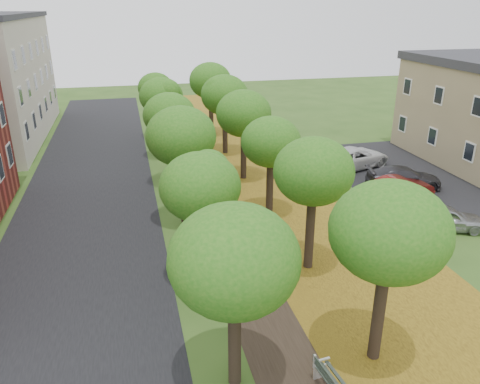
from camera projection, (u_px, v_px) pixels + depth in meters
ground at (300, 369)px, 15.23m from camera, size 120.00×120.00×0.00m
street_asphalt at (87, 209)px, 27.10m from camera, size 8.00×70.00×0.01m
footpath at (214, 197)px, 28.74m from camera, size 3.20×70.00×0.01m
leaf_verge at (291, 190)px, 29.84m from camera, size 7.50×70.00×0.01m
parking_lot at (402, 175)px, 32.61m from camera, size 9.00×16.00×0.01m
tree_row_west at (175, 130)px, 26.62m from camera, size 3.40×33.40×5.89m
tree_row_east at (256, 125)px, 27.67m from camera, size 3.40×33.40×5.89m
car_silver at (446, 218)px, 24.46m from camera, size 4.17×2.72×1.32m
car_red at (400, 188)px, 28.44m from camera, size 4.17×1.68×1.35m
car_grey at (404, 178)px, 30.05m from camera, size 5.06×2.97×1.38m
car_white at (355, 157)px, 33.85m from camera, size 5.90×4.07×1.50m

